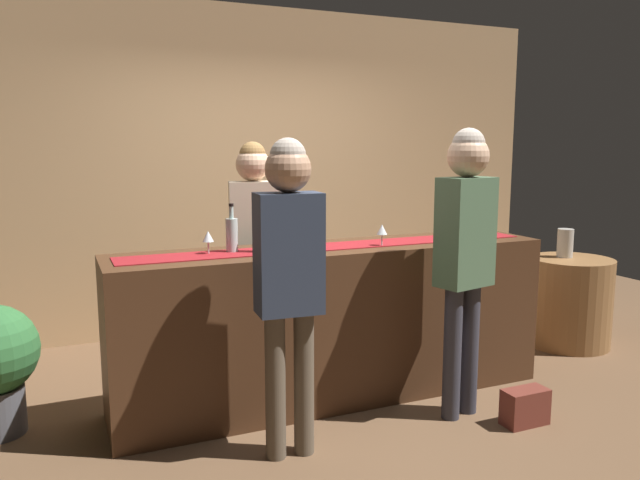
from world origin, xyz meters
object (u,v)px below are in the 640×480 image
(wine_bottle_clear, at_px, (232,234))
(wine_glass_near_customer, at_px, (382,230))
(round_side_table, at_px, (569,302))
(wine_glass_mid_counter, at_px, (208,237))
(wine_bottle_green, at_px, (259,234))
(customer_sipping, at_px, (465,240))
(customer_browsing, at_px, (289,264))
(bartender, at_px, (254,233))
(vase_on_side_table, at_px, (565,243))
(handbag, at_px, (525,407))

(wine_bottle_clear, relative_size, wine_glass_near_customer, 2.10)
(wine_bottle_clear, bearing_deg, round_side_table, 2.97)
(wine_glass_mid_counter, bearing_deg, wine_bottle_green, -10.96)
(customer_sipping, height_order, customer_browsing, customer_sipping)
(wine_glass_mid_counter, xyz_separation_m, customer_sipping, (1.42, -0.62, -0.02))
(customer_browsing, bearing_deg, wine_bottle_clear, 103.83)
(wine_glass_mid_counter, xyz_separation_m, bartender, (0.46, 0.54, -0.07))
(customer_sipping, bearing_deg, wine_bottle_clear, 140.72)
(wine_bottle_clear, distance_m, round_side_table, 3.05)
(wine_glass_near_customer, relative_size, bartender, 0.08)
(wine_glass_mid_counter, bearing_deg, vase_on_side_table, 4.55)
(customer_sipping, bearing_deg, vase_on_side_table, 14.58)
(handbag, bearing_deg, bartender, 131.09)
(customer_sipping, bearing_deg, wine_glass_mid_counter, 143.73)
(customer_sipping, xyz_separation_m, customer_browsing, (-1.15, -0.05, -0.05))
(bartender, height_order, round_side_table, bartender)
(wine_bottle_clear, distance_m, wine_glass_mid_counter, 0.15)
(bartender, relative_size, vase_on_side_table, 7.09)
(wine_bottle_clear, relative_size, bartender, 0.18)
(bartender, relative_size, handbag, 6.08)
(wine_glass_near_customer, relative_size, wine_glass_mid_counter, 1.00)
(wine_bottle_green, bearing_deg, round_side_table, 4.63)
(wine_glass_mid_counter, relative_size, handbag, 0.51)
(wine_glass_near_customer, distance_m, bartender, 0.95)
(wine_glass_near_customer, distance_m, customer_sipping, 0.56)
(wine_glass_mid_counter, xyz_separation_m, handbag, (1.70, -0.89, -1.02))
(wine_bottle_clear, bearing_deg, wine_glass_near_customer, -9.67)
(bartender, relative_size, customer_sipping, 0.96)
(wine_glass_mid_counter, xyz_separation_m, vase_on_side_table, (3.09, 0.25, -0.27))
(customer_sipping, relative_size, handbag, 6.35)
(wine_glass_near_customer, distance_m, handbag, 1.39)
(vase_on_side_table, relative_size, handbag, 0.86)
(bartender, bearing_deg, wine_bottle_green, 88.72)
(wine_bottle_green, relative_size, wine_glass_mid_counter, 2.10)
(wine_bottle_green, height_order, wine_glass_near_customer, wine_bottle_green)
(round_side_table, bearing_deg, wine_glass_mid_counter, -176.90)
(wine_glass_mid_counter, xyz_separation_m, customer_browsing, (0.27, -0.67, -0.06))
(bartender, xyz_separation_m, round_side_table, (2.65, -0.37, -0.68))
(customer_browsing, relative_size, handbag, 6.13)
(wine_bottle_clear, relative_size, customer_sipping, 0.17)
(wine_bottle_clear, height_order, vase_on_side_table, wine_bottle_clear)
(wine_glass_mid_counter, height_order, bartender, bartender)
(customer_sipping, bearing_deg, bartender, 117.00)
(wine_bottle_clear, relative_size, wine_glass_mid_counter, 2.10)
(vase_on_side_table, bearing_deg, customer_browsing, -162.00)
(wine_glass_mid_counter, bearing_deg, handbag, -27.56)
(wine_glass_mid_counter, distance_m, customer_browsing, 0.73)
(wine_bottle_green, relative_size, vase_on_side_table, 1.26)
(wine_bottle_clear, xyz_separation_m, customer_browsing, (0.12, -0.69, -0.07))
(customer_browsing, relative_size, round_side_table, 2.32)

